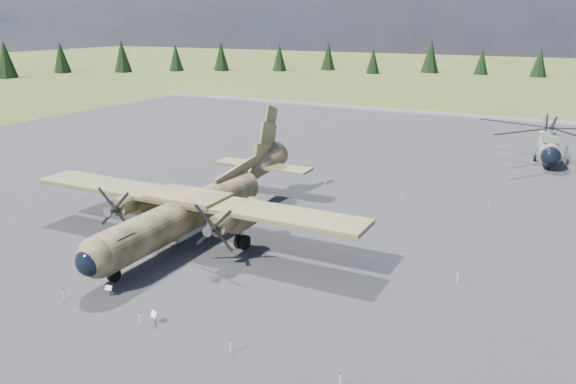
% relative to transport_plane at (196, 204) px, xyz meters
% --- Properties ---
extents(ground, '(500.00, 500.00, 0.00)m').
position_rel_transport_plane_xyz_m(ground, '(3.20, 1.17, -2.69)').
color(ground, '#55642C').
rests_on(ground, ground).
extents(apron, '(120.00, 120.00, 0.04)m').
position_rel_transport_plane_xyz_m(apron, '(3.20, 11.17, -2.69)').
color(apron, slate).
rests_on(apron, ground).
extents(transport_plane, '(28.29, 25.75, 9.35)m').
position_rel_transport_plane_xyz_m(transport_plane, '(0.00, 0.00, 0.00)').
color(transport_plane, '#373A1F').
rests_on(transport_plane, ground).
extents(helicopter_near, '(19.88, 21.89, 4.48)m').
position_rel_transport_plane_xyz_m(helicopter_near, '(22.45, 37.83, 0.49)').
color(helicopter_near, gray).
rests_on(helicopter_near, ground).
extents(info_placard_left, '(0.50, 0.30, 0.73)m').
position_rel_transport_plane_xyz_m(info_placard_left, '(1.21, -10.65, -2.20)').
color(info_placard_left, gray).
rests_on(info_placard_left, ground).
extents(info_placard_right, '(0.53, 0.35, 0.77)m').
position_rel_transport_plane_xyz_m(info_placard_right, '(5.85, -11.90, -2.17)').
color(info_placard_right, gray).
rests_on(info_placard_right, ground).
extents(barrier_fence, '(33.12, 29.62, 0.85)m').
position_rel_transport_plane_xyz_m(barrier_fence, '(2.74, 1.09, -2.18)').
color(barrier_fence, silver).
rests_on(barrier_fence, ground).
extents(treeline, '(313.51, 313.97, 10.75)m').
position_rel_transport_plane_xyz_m(treeline, '(-10.61, -0.93, 2.00)').
color(treeline, black).
rests_on(treeline, ground).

